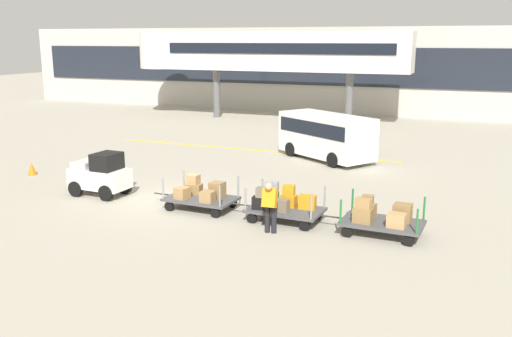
{
  "coord_description": "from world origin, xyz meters",
  "views": [
    {
      "loc": [
        9.64,
        -16.24,
        5.53
      ],
      "look_at": [
        2.73,
        0.95,
        1.21
      ],
      "focal_mm": 39.11,
      "sensor_mm": 36.0,
      "label": 1
    }
  ],
  "objects_px": {
    "baggage_tug": "(100,175)",
    "baggage_cart_middle": "(283,204)",
    "baggage_handler": "(270,205)",
    "shuttle_van": "(326,133)",
    "safety_cone_near": "(32,169)",
    "baggage_cart_lead": "(201,194)",
    "baggage_cart_tail": "(382,217)"
  },
  "relations": [
    {
      "from": "baggage_cart_middle",
      "to": "shuttle_van",
      "type": "relative_size",
      "value": 0.6
    },
    {
      "from": "baggage_cart_lead",
      "to": "safety_cone_near",
      "type": "relative_size",
      "value": 5.51
    },
    {
      "from": "baggage_tug",
      "to": "baggage_cart_middle",
      "type": "height_order",
      "value": "baggage_tug"
    },
    {
      "from": "baggage_cart_tail",
      "to": "baggage_tug",
      "type": "bearing_deg",
      "value": 177.4
    },
    {
      "from": "baggage_cart_lead",
      "to": "baggage_cart_tail",
      "type": "bearing_deg",
      "value": -2.8
    },
    {
      "from": "baggage_handler",
      "to": "baggage_tug",
      "type": "bearing_deg",
      "value": 167.65
    },
    {
      "from": "baggage_cart_tail",
      "to": "shuttle_van",
      "type": "xyz_separation_m",
      "value": [
        -4.2,
        9.49,
        0.71
      ]
    },
    {
      "from": "baggage_cart_tail",
      "to": "safety_cone_near",
      "type": "height_order",
      "value": "baggage_cart_tail"
    },
    {
      "from": "baggage_cart_middle",
      "to": "baggage_cart_tail",
      "type": "height_order",
      "value": "baggage_cart_tail"
    },
    {
      "from": "baggage_tug",
      "to": "baggage_cart_lead",
      "type": "distance_m",
      "value": 4.15
    },
    {
      "from": "baggage_cart_lead",
      "to": "shuttle_van",
      "type": "relative_size",
      "value": 0.6
    },
    {
      "from": "baggage_cart_middle",
      "to": "shuttle_van",
      "type": "xyz_separation_m",
      "value": [
        -1.13,
        9.31,
        0.7
      ]
    },
    {
      "from": "shuttle_van",
      "to": "safety_cone_near",
      "type": "height_order",
      "value": "shuttle_van"
    },
    {
      "from": "baggage_tug",
      "to": "shuttle_van",
      "type": "distance_m",
      "value": 10.82
    },
    {
      "from": "baggage_cart_lead",
      "to": "safety_cone_near",
      "type": "xyz_separation_m",
      "value": [
        -8.72,
        1.61,
        -0.22
      ]
    },
    {
      "from": "baggage_cart_tail",
      "to": "safety_cone_near",
      "type": "xyz_separation_m",
      "value": [
        -14.72,
        1.9,
        -0.25
      ]
    },
    {
      "from": "baggage_cart_lead",
      "to": "baggage_cart_middle",
      "type": "xyz_separation_m",
      "value": [
        2.93,
        -0.12,
        0.03
      ]
    },
    {
      "from": "baggage_cart_lead",
      "to": "baggage_cart_middle",
      "type": "height_order",
      "value": "baggage_cart_middle"
    },
    {
      "from": "baggage_cart_tail",
      "to": "baggage_handler",
      "type": "height_order",
      "value": "baggage_handler"
    },
    {
      "from": "baggage_tug",
      "to": "baggage_cart_middle",
      "type": "bearing_deg",
      "value": -2.29
    },
    {
      "from": "baggage_cart_tail",
      "to": "shuttle_van",
      "type": "distance_m",
      "value": 10.4
    },
    {
      "from": "baggage_tug",
      "to": "baggage_cart_lead",
      "type": "height_order",
      "value": "baggage_tug"
    },
    {
      "from": "shuttle_van",
      "to": "safety_cone_near",
      "type": "distance_m",
      "value": 13.01
    },
    {
      "from": "baggage_cart_lead",
      "to": "baggage_handler",
      "type": "height_order",
      "value": "baggage_handler"
    },
    {
      "from": "baggage_cart_middle",
      "to": "baggage_handler",
      "type": "distance_m",
      "value": 1.32
    },
    {
      "from": "baggage_tug",
      "to": "baggage_handler",
      "type": "relative_size",
      "value": 1.38
    },
    {
      "from": "baggage_handler",
      "to": "safety_cone_near",
      "type": "height_order",
      "value": "baggage_handler"
    },
    {
      "from": "baggage_cart_tail",
      "to": "safety_cone_near",
      "type": "relative_size",
      "value": 5.51
    },
    {
      "from": "baggage_cart_middle",
      "to": "baggage_tug",
      "type": "bearing_deg",
      "value": 177.71
    },
    {
      "from": "baggage_cart_lead",
      "to": "baggage_handler",
      "type": "bearing_deg",
      "value": -25.08
    },
    {
      "from": "baggage_cart_middle",
      "to": "shuttle_van",
      "type": "distance_m",
      "value": 9.41
    },
    {
      "from": "baggage_tug",
      "to": "safety_cone_near",
      "type": "distance_m",
      "value": 4.82
    }
  ]
}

